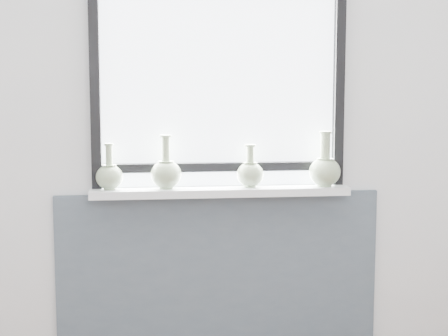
{
  "coord_description": "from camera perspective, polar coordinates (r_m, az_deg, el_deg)",
  "views": [
    {
      "loc": [
        -0.38,
        -1.74,
        1.43
      ],
      "look_at": [
        0.0,
        1.55,
        1.02
      ],
      "focal_mm": 55.0,
      "sensor_mm": 36.0,
      "label": 1
    }
  ],
  "objects": [
    {
      "name": "vase_c",
      "position": [
        3.52,
        2.19,
        -0.4
      ],
      "size": [
        0.14,
        0.14,
        0.22
      ],
      "rotation": [
        0.0,
        0.0,
        0.39
      ],
      "color": "#9FB78C",
      "rests_on": "windowsill"
    },
    {
      "name": "apron_panel",
      "position": [
        3.68,
        -0.42,
        -8.73
      ],
      "size": [
        1.7,
        0.03,
        0.86
      ],
      "primitive_type": "cube",
      "color": "#4C5864",
      "rests_on": "ground"
    },
    {
      "name": "vase_d",
      "position": [
        3.58,
        8.38,
        -0.09
      ],
      "size": [
        0.16,
        0.16,
        0.29
      ],
      "rotation": [
        0.0,
        0.0,
        0.28
      ],
      "color": "#9FB78C",
      "rests_on": "windowsill"
    },
    {
      "name": "vase_a",
      "position": [
        3.48,
        -9.5,
        -0.61
      ],
      "size": [
        0.14,
        0.14,
        0.23
      ],
      "rotation": [
        0.0,
        0.0,
        -0.16
      ],
      "color": "#9FB78C",
      "rests_on": "windowsill"
    },
    {
      "name": "vase_b",
      "position": [
        3.47,
        -4.84,
        -0.35
      ],
      "size": [
        0.16,
        0.16,
        0.27
      ],
      "rotation": [
        0.0,
        0.0,
        0.19
      ],
      "color": "#9FB78C",
      "rests_on": "windowsill"
    },
    {
      "name": "back_wall",
      "position": [
        3.57,
        -0.48,
        4.97
      ],
      "size": [
        3.6,
        0.02,
        2.6
      ],
      "primitive_type": "cube",
      "color": "silver",
      "rests_on": "ground"
    },
    {
      "name": "windowsill",
      "position": [
        3.51,
        -0.3,
        -1.95
      ],
      "size": [
        1.32,
        0.18,
        0.04
      ],
      "primitive_type": "cube",
      "color": "white",
      "rests_on": "apron_panel"
    },
    {
      "name": "window",
      "position": [
        3.53,
        -0.42,
        7.24
      ],
      "size": [
        1.3,
        0.06,
        1.05
      ],
      "color": "black",
      "rests_on": "windowsill"
    }
  ]
}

